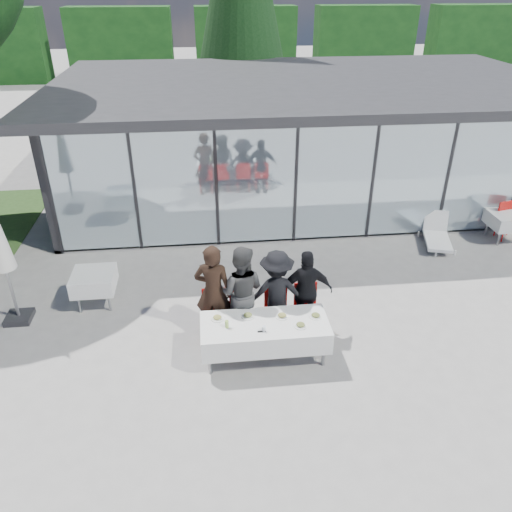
{
  "coord_description": "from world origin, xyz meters",
  "views": [
    {
      "loc": [
        -1.21,
        -7.33,
        6.07
      ],
      "look_at": [
        -0.26,
        1.2,
        1.23
      ],
      "focal_mm": 35.0,
      "sensor_mm": 36.0,
      "label": 1
    }
  ],
  "objects_px": {
    "diner_a": "(213,292)",
    "diner_b": "(241,291)",
    "dining_table": "(265,332)",
    "spare_table_right": "(507,220)",
    "diner_c": "(276,292)",
    "plate_b": "(248,315)",
    "spare_table_left": "(94,281)",
    "diner_chair_a": "(214,311)",
    "juice_bottle": "(227,324)",
    "plate_c": "(282,316)",
    "spare_chair_a": "(506,219)",
    "spare_chair_b": "(460,212)",
    "diner_chair_d": "(306,305)",
    "diner_chair_b": "(241,309)",
    "plate_a": "(217,318)",
    "folded_eyeglasses": "(262,331)",
    "lounger": "(437,234)",
    "diner_chair_c": "(276,307)",
    "diner_d": "(307,291)",
    "plate_extra": "(301,325)",
    "plate_d": "(316,316)"
  },
  "relations": [
    {
      "from": "diner_c",
      "to": "spare_chair_a",
      "type": "distance_m",
      "value": 7.32
    },
    {
      "from": "dining_table",
      "to": "spare_table_right",
      "type": "xyz_separation_m",
      "value": [
        6.8,
        3.9,
        0.02
      ]
    },
    {
      "from": "diner_d",
      "to": "plate_a",
      "type": "xyz_separation_m",
      "value": [
        -1.72,
        -0.57,
        -0.07
      ]
    },
    {
      "from": "plate_b",
      "to": "spare_chair_a",
      "type": "xyz_separation_m",
      "value": [
        7.14,
        3.82,
        -0.24
      ]
    },
    {
      "from": "diner_chair_c",
      "to": "lounger",
      "type": "xyz_separation_m",
      "value": [
        4.65,
        3.16,
        -0.28
      ]
    },
    {
      "from": "diner_chair_a",
      "to": "diner_c",
      "type": "distance_m",
      "value": 1.22
    },
    {
      "from": "plate_a",
      "to": "plate_extra",
      "type": "relative_size",
      "value": 1.0
    },
    {
      "from": "spare_chair_b",
      "to": "diner_chair_a",
      "type": "bearing_deg",
      "value": -150.37
    },
    {
      "from": "diner_b",
      "to": "spare_chair_b",
      "type": "relative_size",
      "value": 1.91
    },
    {
      "from": "diner_a",
      "to": "plate_b",
      "type": "distance_m",
      "value": 0.83
    },
    {
      "from": "diner_a",
      "to": "diner_chair_a",
      "type": "relative_size",
      "value": 1.98
    },
    {
      "from": "spare_table_left",
      "to": "diner_chair_d",
      "type": "bearing_deg",
      "value": -17.36
    },
    {
      "from": "plate_b",
      "to": "spare_table_right",
      "type": "relative_size",
      "value": 0.27
    },
    {
      "from": "diner_b",
      "to": "diner_c",
      "type": "height_order",
      "value": "diner_b"
    },
    {
      "from": "diner_chair_a",
      "to": "spare_table_right",
      "type": "relative_size",
      "value": 1.13
    },
    {
      "from": "dining_table",
      "to": "plate_b",
      "type": "distance_m",
      "value": 0.43
    },
    {
      "from": "diner_chair_d",
      "to": "spare_chair_b",
      "type": "distance_m",
      "value": 6.25
    },
    {
      "from": "diner_d",
      "to": "spare_chair_b",
      "type": "xyz_separation_m",
      "value": [
        4.95,
        3.8,
        -0.31
      ]
    },
    {
      "from": "plate_b",
      "to": "plate_d",
      "type": "height_order",
      "value": "same"
    },
    {
      "from": "plate_a",
      "to": "lounger",
      "type": "height_order",
      "value": "plate_a"
    },
    {
      "from": "diner_chair_c",
      "to": "diner_a",
      "type": "bearing_deg",
      "value": 179.0
    },
    {
      "from": "diner_b",
      "to": "diner_chair_b",
      "type": "xyz_separation_m",
      "value": [
        0.0,
        -0.02,
        -0.39
      ]
    },
    {
      "from": "diner_c",
      "to": "spare_chair_b",
      "type": "height_order",
      "value": "diner_c"
    },
    {
      "from": "plate_c",
      "to": "diner_d",
      "type": "bearing_deg",
      "value": 47.99
    },
    {
      "from": "diner_c",
      "to": "spare_chair_b",
      "type": "xyz_separation_m",
      "value": [
        5.53,
        3.8,
        -0.32
      ]
    },
    {
      "from": "plate_a",
      "to": "diner_c",
      "type": "bearing_deg",
      "value": 26.38
    },
    {
      "from": "diner_chair_b",
      "to": "plate_extra",
      "type": "xyz_separation_m",
      "value": [
        0.96,
        -0.92,
        0.24
      ]
    },
    {
      "from": "diner_b",
      "to": "folded_eyeglasses",
      "type": "distance_m",
      "value": 1.06
    },
    {
      "from": "diner_c",
      "to": "diner_b",
      "type": "bearing_deg",
      "value": 0.98
    },
    {
      "from": "diner_a",
      "to": "diner_b",
      "type": "height_order",
      "value": "diner_a"
    },
    {
      "from": "diner_d",
      "to": "plate_b",
      "type": "relative_size",
      "value": 7.39
    },
    {
      "from": "diner_chair_a",
      "to": "diner_chair_c",
      "type": "bearing_deg",
      "value": 0.0
    },
    {
      "from": "diner_a",
      "to": "diner_chair_a",
      "type": "distance_m",
      "value": 0.43
    },
    {
      "from": "diner_chair_a",
      "to": "diner_chair_b",
      "type": "bearing_deg",
      "value": 0.0
    },
    {
      "from": "plate_a",
      "to": "folded_eyeglasses",
      "type": "xyz_separation_m",
      "value": [
        0.74,
        -0.45,
        -0.02
      ]
    },
    {
      "from": "diner_chair_b",
      "to": "folded_eyeglasses",
      "type": "bearing_deg",
      "value": -74.9
    },
    {
      "from": "diner_c",
      "to": "diner_chair_d",
      "type": "distance_m",
      "value": 0.66
    },
    {
      "from": "diner_b",
      "to": "spare_chair_b",
      "type": "xyz_separation_m",
      "value": [
        6.2,
        3.8,
        -0.39
      ]
    },
    {
      "from": "juice_bottle",
      "to": "plate_c",
      "type": "bearing_deg",
      "value": 11.06
    },
    {
      "from": "spare_table_left",
      "to": "plate_extra",
      "type": "bearing_deg",
      "value": -29.71
    },
    {
      "from": "plate_d",
      "to": "dining_table",
      "type": "bearing_deg",
      "value": -175.28
    },
    {
      "from": "folded_eyeglasses",
      "to": "spare_table_right",
      "type": "xyz_separation_m",
      "value": [
        6.88,
        4.14,
        -0.2
      ]
    },
    {
      "from": "plate_c",
      "to": "juice_bottle",
      "type": "bearing_deg",
      "value": -168.94
    },
    {
      "from": "diner_chair_a",
      "to": "plate_b",
      "type": "bearing_deg",
      "value": -42.48
    },
    {
      "from": "diner_chair_a",
      "to": "diner_d",
      "type": "relative_size",
      "value": 0.58
    },
    {
      "from": "spare_table_left",
      "to": "diner_a",
      "type": "bearing_deg",
      "value": -27.91
    },
    {
      "from": "spare_chair_a",
      "to": "spare_table_right",
      "type": "bearing_deg",
      "value": -116.76
    },
    {
      "from": "plate_c",
      "to": "juice_bottle",
      "type": "xyz_separation_m",
      "value": [
        -1.0,
        -0.19,
        0.04
      ]
    },
    {
      "from": "plate_c",
      "to": "lounger",
      "type": "bearing_deg",
      "value": 39.09
    },
    {
      "from": "plate_c",
      "to": "spare_table_right",
      "type": "relative_size",
      "value": 0.27
    }
  ]
}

